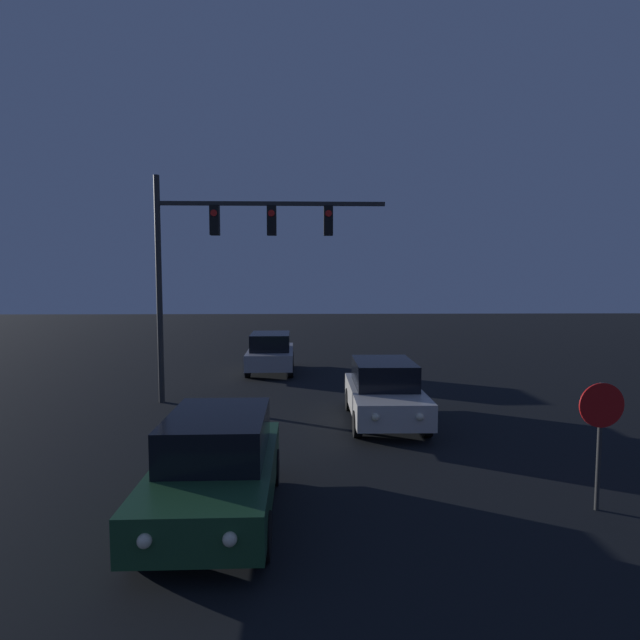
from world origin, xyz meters
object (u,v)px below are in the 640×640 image
object	(u,v)px
traffic_signal_mast	(224,247)
car_near	(217,465)
car_mid	(384,391)
stop_sign	(601,422)
car_far	(271,352)

from	to	relation	value
traffic_signal_mast	car_near	bearing A→B (deg)	-82.08
car_mid	stop_sign	size ratio (longest dim) A/B	1.94
stop_sign	car_mid	bearing A→B (deg)	117.29
car_near	traffic_signal_mast	world-z (taller)	traffic_signal_mast
car_near	stop_sign	world-z (taller)	stop_sign
car_far	stop_sign	bearing A→B (deg)	-65.01
car_near	traffic_signal_mast	bearing A→B (deg)	-82.79
car_mid	stop_sign	xyz separation A→B (m)	(2.72, -5.28, 0.66)
car_mid	car_far	distance (m)	8.26
car_near	car_mid	distance (m)	6.36
traffic_signal_mast	stop_sign	size ratio (longest dim) A/B	3.28
car_near	car_mid	xyz separation A→B (m)	(3.54, 5.28, 0.00)
car_mid	traffic_signal_mast	bearing A→B (deg)	-26.41
stop_sign	car_far	bearing A→B (deg)	116.35
car_far	stop_sign	xyz separation A→B (m)	(6.30, -12.73, 0.66)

